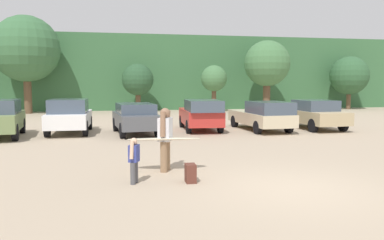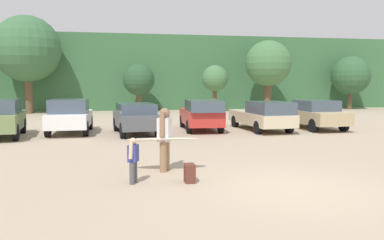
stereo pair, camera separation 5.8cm
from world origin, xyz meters
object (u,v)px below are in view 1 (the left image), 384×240
(parked_car_white, at_px, (69,116))
(parked_car_red, at_px, (201,114))
(surfboard_cream, at_px, (164,139))
(person_child, at_px, (134,158))
(parked_car_champagne, at_px, (263,115))
(person_adult, at_px, (165,136))
(backpack_dropped, at_px, (190,173))
(parked_car_tan, at_px, (314,114))
(parked_car_dark_gray, at_px, (135,117))

(parked_car_white, xyz_separation_m, parked_car_red, (6.41, -0.14, -0.01))
(parked_car_white, bearing_deg, surfboard_cream, -158.57)
(parked_car_white, relative_size, person_child, 3.70)
(parked_car_champagne, distance_m, person_adult, 10.08)
(backpack_dropped, bearing_deg, person_adult, 108.33)
(parked_car_tan, relative_size, backpack_dropped, 9.74)
(parked_car_champagne, bearing_deg, surfboard_cream, 140.31)
(parked_car_white, relative_size, person_adult, 2.37)
(parked_car_tan, distance_m, surfboard_cream, 12.33)
(parked_car_red, distance_m, parked_car_champagne, 3.13)
(person_adult, bearing_deg, parked_car_champagne, -104.39)
(parked_car_red, bearing_deg, backpack_dropped, 168.87)
(person_child, distance_m, backpack_dropped, 1.40)
(parked_car_champagne, height_order, person_adult, person_adult)
(parked_car_dark_gray, bearing_deg, parked_car_tan, -94.18)
(parked_car_white, relative_size, surfboard_cream, 2.02)
(parked_car_red, relative_size, surfboard_cream, 2.14)
(parked_car_white, distance_m, parked_car_red, 6.41)
(parked_car_white, height_order, parked_car_red, parked_car_white)
(backpack_dropped, bearing_deg, parked_car_red, 76.29)
(person_adult, relative_size, person_child, 1.56)
(parked_car_dark_gray, bearing_deg, parked_car_champagne, -95.69)
(parked_car_white, height_order, parked_car_tan, parked_car_white)
(parked_car_champagne, bearing_deg, backpack_dropped, 146.33)
(parked_car_dark_gray, relative_size, person_child, 3.87)
(parked_car_white, height_order, backpack_dropped, parked_car_white)
(parked_car_champagne, xyz_separation_m, person_adult, (-5.97, -8.12, 0.19))
(parked_car_white, xyz_separation_m, parked_car_champagne, (9.48, -0.75, -0.07))
(parked_car_red, relative_size, person_child, 3.91)
(parked_car_white, bearing_deg, parked_car_tan, -91.92)
(person_adult, bearing_deg, parked_car_red, -86.43)
(parked_car_dark_gray, distance_m, backpack_dropped, 9.44)
(parked_car_tan, xyz_separation_m, person_adult, (-8.92, -8.40, 0.18))
(surfboard_cream, bearing_deg, parked_car_white, -63.85)
(person_adult, xyz_separation_m, backpack_dropped, (0.44, -1.34, -0.75))
(parked_car_white, relative_size, parked_car_tan, 0.93)
(parked_car_white, bearing_deg, person_adult, -158.17)
(parked_car_white, relative_size, parked_car_red, 0.95)
(person_adult, relative_size, surfboard_cream, 0.85)
(parked_car_red, height_order, backpack_dropped, parked_car_red)
(parked_car_white, height_order, surfboard_cream, parked_car_white)
(parked_car_white, xyz_separation_m, parked_car_tan, (12.43, -0.47, -0.06))
(person_adult, distance_m, backpack_dropped, 1.60)
(parked_car_red, xyz_separation_m, person_adult, (-2.90, -8.72, 0.13))
(parked_car_dark_gray, distance_m, person_child, 9.24)
(person_adult, distance_m, person_child, 1.53)
(surfboard_cream, relative_size, backpack_dropped, 4.49)
(backpack_dropped, bearing_deg, person_child, 173.43)
(parked_car_dark_gray, bearing_deg, surfboard_cream, 176.30)
(parked_car_tan, distance_m, backpack_dropped, 12.92)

